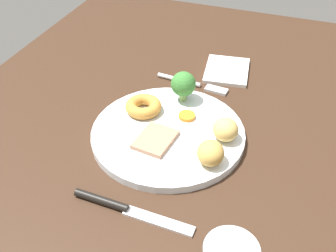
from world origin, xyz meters
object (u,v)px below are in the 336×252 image
Objects in this scene: dinner_plate at (168,134)px; fork at (194,84)px; broccoli_floret at (183,84)px; folded_napkin at (227,71)px; carrot_coin_front at (187,116)px; roast_potato_left at (225,130)px; roast_potato_right at (211,153)px; knife at (122,208)px; meat_slice_main at (157,140)px; yorkshire_pudding at (143,106)px.

dinner_plate is 1.73× the size of fork.
broccoli_floret is 0.53× the size of folded_napkin.
broccoli_floret reaches higher than carrot_coin_front.
roast_potato_left is 6.34cm from roast_potato_right.
carrot_coin_front is at bearing 85.14° from knife.
meat_slice_main is 2.38× the size of carrot_coin_front.
knife is at bearing -37.51° from roast_potato_right.
folded_napkin is at bearing -171.86° from roast_potato_right.
yorkshire_pudding is at bearing -43.67° from broccoli_floret.
knife is (12.44, -9.54, -2.82)cm from roast_potato_right.
fork is at bearing 91.61° from knife.
meat_slice_main is 9.73cm from roast_potato_right.
yorkshire_pudding reaches higher than carrot_coin_front.
meat_slice_main is at bearing -10.81° from folded_napkin.
broccoli_floret is at bearing -129.35° from roast_potato_left.
roast_potato_left is 21.60cm from knife.
meat_slice_main is at bearing -0.87° from broccoli_floret.
fork is at bearing -147.09° from roast_potato_left.
roast_potato_right is 17.35cm from broccoli_floret.
yorkshire_pudding is at bearing -27.47° from folded_napkin.
carrot_coin_front is at bearing -113.07° from roast_potato_left.
meat_slice_main is 14.10cm from knife.
dinner_plate is at bearing -83.01° from fork.
knife is at bearing -2.39° from dinner_plate.
broccoli_floret is at bearing -84.58° from fork.
broccoli_floret is at bearing 136.33° from yorkshire_pudding.
roast_potato_right is at bearing -7.54° from roast_potato_left.
yorkshire_pudding is 23.34cm from folded_napkin.
carrot_coin_front is (-3.29, -7.71, -1.60)cm from roast_potato_left.
fork reaches higher than folded_napkin.
carrot_coin_front is 22.20cm from knife.
dinner_plate is 4.55× the size of broccoli_floret.
roast_potato_left reaches higher than dinner_plate.
yorkshire_pudding is (-3.71, -6.10, 1.76)cm from dinner_plate.
broccoli_floret reaches higher than meat_slice_main.
yorkshire_pudding is 1.38× the size of roast_potato_right.
fork is (-21.92, -9.29, -2.89)cm from roast_potato_right.
broccoli_floret is (-5.90, 5.63, 2.36)cm from yorkshire_pudding.
roast_potato_right is at bearing 54.53° from knife.
yorkshire_pudding reaches higher than dinner_plate.
fork is (-12.35, -2.41, -1.33)cm from carrot_coin_front.
fork is at bearing -157.04° from roast_potato_right.
meat_slice_main is 0.38× the size of knife.
folded_napkin is at bearing 152.53° from yorkshire_pudding.
knife is at bearing -0.25° from meat_slice_main.
folded_napkin is at bearing 169.19° from meat_slice_main.
broccoli_floret is at bearing 179.13° from meat_slice_main.
carrot_coin_front is 0.16× the size of knife.
fork is (-15.64, -10.12, -2.93)cm from roast_potato_left.
roast_potato_left is (2.40, 15.75, 0.86)cm from yorkshire_pudding.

